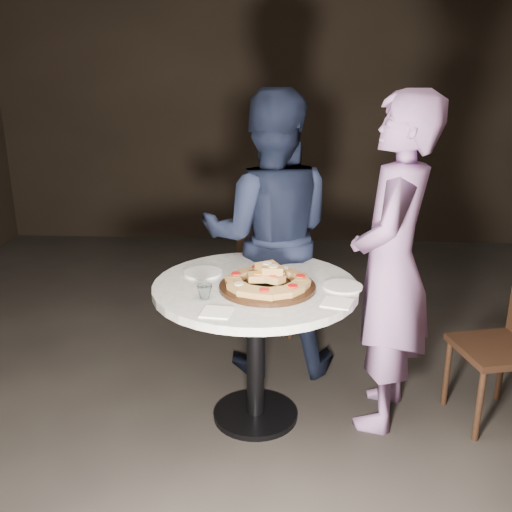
{
  "coord_description": "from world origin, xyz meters",
  "views": [
    {
      "loc": [
        0.06,
        -2.59,
        1.81
      ],
      "look_at": [
        -0.09,
        0.14,
        0.91
      ],
      "focal_mm": 40.0,
      "sensor_mm": 36.0,
      "label": 1
    }
  ],
  "objects_px": {
    "water_glass": "(205,292)",
    "diner_navy": "(269,236)",
    "serving_board": "(267,287)",
    "focaccia_pile": "(268,279)",
    "diner_teal": "(391,266)",
    "table": "(255,310)",
    "chair_far": "(269,267)"
  },
  "relations": [
    {
      "from": "focaccia_pile",
      "to": "serving_board",
      "type": "bearing_deg",
      "value": -178.96
    },
    {
      "from": "water_glass",
      "to": "diner_navy",
      "type": "relative_size",
      "value": 0.04
    },
    {
      "from": "focaccia_pile",
      "to": "water_glass",
      "type": "relative_size",
      "value": 5.93
    },
    {
      "from": "water_glass",
      "to": "diner_teal",
      "type": "xyz_separation_m",
      "value": [
        0.91,
        0.27,
        0.05
      ]
    },
    {
      "from": "focaccia_pile",
      "to": "water_glass",
      "type": "distance_m",
      "value": 0.32
    },
    {
      "from": "table",
      "to": "focaccia_pile",
      "type": "bearing_deg",
      "value": -47.11
    },
    {
      "from": "serving_board",
      "to": "water_glass",
      "type": "distance_m",
      "value": 0.32
    },
    {
      "from": "focaccia_pile",
      "to": "diner_navy",
      "type": "xyz_separation_m",
      "value": [
        -0.01,
        0.66,
        0.03
      ]
    },
    {
      "from": "water_glass",
      "to": "table",
      "type": "bearing_deg",
      "value": 43.04
    },
    {
      "from": "table",
      "to": "diner_navy",
      "type": "distance_m",
      "value": 0.64
    },
    {
      "from": "table",
      "to": "water_glass",
      "type": "relative_size",
      "value": 16.08
    },
    {
      "from": "focaccia_pile",
      "to": "table",
      "type": "bearing_deg",
      "value": 132.89
    },
    {
      "from": "serving_board",
      "to": "focaccia_pile",
      "type": "bearing_deg",
      "value": 1.04
    },
    {
      "from": "water_glass",
      "to": "diner_teal",
      "type": "distance_m",
      "value": 0.95
    },
    {
      "from": "diner_navy",
      "to": "water_glass",
      "type": "bearing_deg",
      "value": 70.17
    },
    {
      "from": "serving_board",
      "to": "chair_far",
      "type": "height_order",
      "value": "chair_far"
    },
    {
      "from": "table",
      "to": "diner_navy",
      "type": "bearing_deg",
      "value": 85.15
    },
    {
      "from": "serving_board",
      "to": "chair_far",
      "type": "distance_m",
      "value": 1.19
    },
    {
      "from": "water_glass",
      "to": "diner_teal",
      "type": "height_order",
      "value": "diner_teal"
    },
    {
      "from": "diner_navy",
      "to": "diner_teal",
      "type": "height_order",
      "value": "diner_teal"
    },
    {
      "from": "serving_board",
      "to": "diner_navy",
      "type": "height_order",
      "value": "diner_navy"
    },
    {
      "from": "table",
      "to": "focaccia_pile",
      "type": "relative_size",
      "value": 2.71
    },
    {
      "from": "diner_navy",
      "to": "diner_teal",
      "type": "distance_m",
      "value": 0.83
    },
    {
      "from": "diner_teal",
      "to": "focaccia_pile",
      "type": "bearing_deg",
      "value": -61.54
    },
    {
      "from": "chair_far",
      "to": "diner_teal",
      "type": "relative_size",
      "value": 0.49
    },
    {
      "from": "water_glass",
      "to": "serving_board",
      "type": "bearing_deg",
      "value": 26.23
    },
    {
      "from": "focaccia_pile",
      "to": "diner_navy",
      "type": "relative_size",
      "value": 0.25
    },
    {
      "from": "water_glass",
      "to": "diner_teal",
      "type": "relative_size",
      "value": 0.04
    },
    {
      "from": "table",
      "to": "chair_far",
      "type": "bearing_deg",
      "value": 88.16
    },
    {
      "from": "diner_navy",
      "to": "serving_board",
      "type": "bearing_deg",
      "value": 90.18
    },
    {
      "from": "serving_board",
      "to": "diner_navy",
      "type": "relative_size",
      "value": 0.28
    },
    {
      "from": "water_glass",
      "to": "chair_far",
      "type": "xyz_separation_m",
      "value": [
        0.26,
        1.29,
        -0.32
      ]
    }
  ]
}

